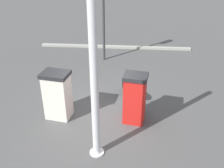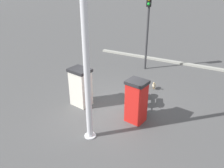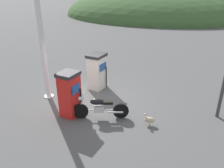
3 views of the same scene
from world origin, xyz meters
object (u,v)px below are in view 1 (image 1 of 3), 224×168
object	(u,v)px
fuel_pump_far	(58,95)
wandering_duck	(129,76)
fuel_pump_near	(135,98)
roadside_traffic_light	(103,2)
canopy_support_pole	(94,84)
motorcycle_near_pump	(131,92)

from	to	relation	value
fuel_pump_far	wandering_duck	bearing A→B (deg)	-37.88
wandering_duck	fuel_pump_near	bearing A→B (deg)	-174.28
fuel_pump_far	wandering_duck	xyz separation A→B (m)	(2.82, -2.19, -0.61)
roadside_traffic_light	canopy_support_pole	distance (m)	6.66
fuel_pump_far	canopy_support_pole	bearing A→B (deg)	-136.87
motorcycle_near_pump	wandering_duck	xyz separation A→B (m)	(1.74, 0.15, -0.23)
canopy_support_pole	fuel_pump_near	bearing A→B (deg)	-30.92
fuel_pump_near	wandering_duck	xyz separation A→B (m)	(2.82, 0.28, -0.63)
wandering_duck	roadside_traffic_light	xyz separation A→B (m)	(2.16, 1.33, 2.62)
fuel_pump_far	roadside_traffic_light	xyz separation A→B (m)	(4.98, -0.86, 2.01)
fuel_pump_far	roadside_traffic_light	bearing A→B (deg)	-9.81
roadside_traffic_light	motorcycle_near_pump	bearing A→B (deg)	-159.16
motorcycle_near_pump	fuel_pump_far	bearing A→B (deg)	114.69
motorcycle_near_pump	canopy_support_pole	distance (m)	3.30
motorcycle_near_pump	wandering_duck	world-z (taller)	motorcycle_near_pump
fuel_pump_far	motorcycle_near_pump	bearing A→B (deg)	-65.31
wandering_duck	canopy_support_pole	distance (m)	4.89
motorcycle_near_pump	canopy_support_pole	size ratio (longest dim) A/B	0.42
fuel_pump_far	canopy_support_pole	xyz separation A→B (m)	(-1.61, -1.51, 1.34)
fuel_pump_near	motorcycle_near_pump	world-z (taller)	fuel_pump_near
motorcycle_near_pump	roadside_traffic_light	bearing A→B (deg)	20.84
wandering_duck	canopy_support_pole	xyz separation A→B (m)	(-4.43, 0.68, 1.95)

